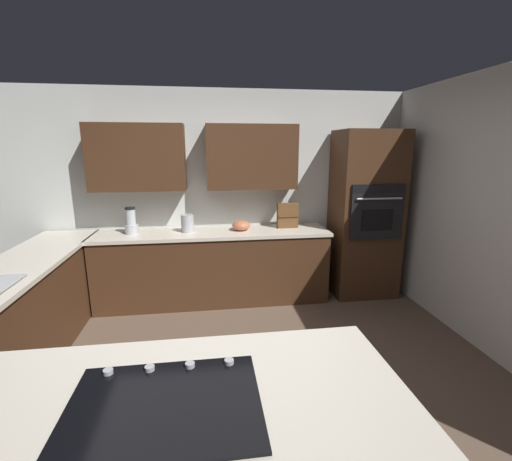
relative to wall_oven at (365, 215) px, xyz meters
The scene contains 14 objects.
ground_plane 2.73m from the wall_oven, 42.84° to the left, with size 14.00×14.00×0.00m, color brown.
wall_back 1.99m from the wall_oven, ahead, with size 6.00×0.44×2.60m.
wall_left 1.56m from the wall_oven, 112.97° to the left, with size 0.10×4.00×2.60m, color silver.
lower_cabinets_back 2.05m from the wall_oven, ahead, with size 2.80×0.60×0.86m, color #472B19.
countertop_back 1.96m from the wall_oven, ahead, with size 2.84×0.64×0.04m, color silver.
lower_cabinets_side 3.90m from the wall_oven, 17.62° to the left, with size 0.60×2.90×0.86m, color #472B19.
countertop_side 3.85m from the wall_oven, 17.62° to the left, with size 0.64×2.94×0.04m, color silver.
island_top 3.69m from the wall_oven, 53.42° to the left, with size 2.03×1.02×0.04m, color silver.
wall_oven is the anchor object (origin of this frame).
cooktop 3.68m from the wall_oven, 53.37° to the left, with size 0.76×0.56×0.03m.
blender 2.90m from the wall_oven, ahead, with size 0.15×0.15×0.32m.
mixing_bowl 1.60m from the wall_oven, ahead, with size 0.22×0.22×0.12m, color #CC724C.
spice_rack 1.00m from the wall_oven, ahead, with size 0.26×0.11×0.31m.
kettle 2.25m from the wall_oven, ahead, with size 0.15×0.15×0.21m, color #B7BABF.
Camera 1 is at (0.15, 2.46, 1.90)m, focal length 24.55 mm.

